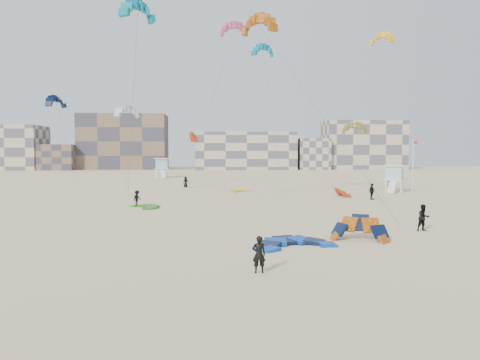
{
  "coord_description": "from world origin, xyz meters",
  "views": [
    {
      "loc": [
        -0.83,
        -23.4,
        5.42
      ],
      "look_at": [
        0.93,
        6.0,
        3.7
      ],
      "focal_mm": 35.0,
      "sensor_mm": 36.0,
      "label": 1
    }
  ],
  "objects": [
    {
      "name": "lifeguard_tower_near",
      "position": [
        24.29,
        39.58,
        1.85
      ],
      "size": [
        3.57,
        5.59,
        3.73
      ],
      "rotation": [
        0.0,
        0.0,
        -0.5
      ],
      "color": "white",
      "rests_on": "ground"
    },
    {
      "name": "condo_east",
      "position": [
        50.0,
        132.0,
        8.0
      ],
      "size": [
        26.0,
        14.0,
        16.0
      ],
      "primitive_type": "cube",
      "color": "#C0AE8D",
      "rests_on": "ground"
    },
    {
      "name": "flagpole",
      "position": [
        26.28,
        38.2,
        3.83
      ],
      "size": [
        0.59,
        0.09,
        7.26
      ],
      "color": "white",
      "rests_on": "ground"
    },
    {
      "name": "kite_ground_yellow",
      "position": [
        2.93,
        41.24,
        0.0
      ],
      "size": [
        4.06,
        4.11,
        0.76
      ],
      "primitive_type": null,
      "rotation": [
        0.1,
        0.0,
        0.6
      ],
      "color": "yellow",
      "rests_on": "ground"
    },
    {
      "name": "condo_fill_left",
      "position": [
        -50.0,
        128.0,
        4.0
      ],
      "size": [
        12.0,
        10.0,
        8.0
      ],
      "primitive_type": "cube",
      "color": "brown",
      "rests_on": "ground"
    },
    {
      "name": "kitesurfer_b",
      "position": [
        13.8,
        7.95,
        0.93
      ],
      "size": [
        0.99,
        0.82,
        1.86
      ],
      "primitive_type": "imported",
      "rotation": [
        0.0,
        0.0,
        0.14
      ],
      "color": "black",
      "rests_on": "ground"
    },
    {
      "name": "kite_ground_green",
      "position": [
        -7.47,
        22.88,
        0.0
      ],
      "size": [
        4.82,
        4.75,
        0.61
      ],
      "primitive_type": null,
      "rotation": [
        0.05,
        0.0,
        -1.02
      ],
      "color": "green",
      "rests_on": "ground"
    },
    {
      "name": "condo_west_b",
      "position": [
        -30.0,
        134.0,
        9.0
      ],
      "size": [
        28.0,
        14.0,
        18.0
      ],
      "primitive_type": "cube",
      "color": "brown",
      "rests_on": "ground"
    },
    {
      "name": "kite_fly_pink",
      "position": [
        2.28,
        43.83,
        22.78
      ],
      "size": [
        8.94,
        4.1,
        22.93
      ],
      "rotation": [
        0.0,
        0.0,
        -0.17
      ],
      "color": "#BB456A",
      "rests_on": "ground"
    },
    {
      "name": "kite_fly_red",
      "position": [
        -4.17,
        61.97,
        8.12
      ],
      "size": [
        4.11,
        5.08,
        8.66
      ],
      "rotation": [
        0.0,
        0.0,
        1.7
      ],
      "color": "#B83C18",
      "rests_on": "ground"
    },
    {
      "name": "kite_fly_yellow",
      "position": [
        26.52,
        51.55,
        23.7
      ],
      "size": [
        6.47,
        5.3,
        24.13
      ],
      "rotation": [
        0.0,
        0.0,
        -0.79
      ],
      "color": "yellow",
      "rests_on": "ground"
    },
    {
      "name": "condo_mid",
      "position": [
        10.0,
        130.0,
        6.0
      ],
      "size": [
        32.0,
        16.0,
        12.0
      ],
      "primitive_type": "cube",
      "color": "#C0AE8D",
      "rests_on": "ground"
    },
    {
      "name": "kite_ground_red_far",
      "position": [
        15.33,
        33.42,
        0.0
      ],
      "size": [
        3.18,
        3.03,
        2.98
      ],
      "primitive_type": null,
      "rotation": [
        0.68,
        0.0,
        1.59
      ],
      "color": "#B83C18",
      "rests_on": "ground"
    },
    {
      "name": "kite_fly_navy",
      "position": [
        -24.79,
        50.44,
        13.13
      ],
      "size": [
        7.49,
        9.06,
        13.59
      ],
      "rotation": [
        0.0,
        0.0,
        1.08
      ],
      "color": "#0C1338",
      "rests_on": "ground"
    },
    {
      "name": "kite_fly_teal_a",
      "position": [
        -7.49,
        20.06,
        18.12
      ],
      "size": [
        4.81,
        7.07,
        18.29
      ],
      "rotation": [
        0.0,
        0.0,
        0.78
      ],
      "color": "#067188",
      "rests_on": "ground"
    },
    {
      "name": "kite_fly_olive",
      "position": [
        17.44,
        35.94,
        8.48
      ],
      "size": [
        3.9,
        8.23,
        8.67
      ],
      "rotation": [
        0.0,
        0.0,
        -0.4
      ],
      "color": "olive",
      "rests_on": "ground"
    },
    {
      "name": "kite_fly_orange",
      "position": [
        4.5,
        30.2,
        19.8
      ],
      "size": [
        8.86,
        29.4,
        20.22
      ],
      "rotation": [
        0.0,
        0.0,
        -0.63
      ],
      "color": "orange",
      "rests_on": "ground"
    },
    {
      "name": "kite_ground_blue",
      "position": [
        3.88,
        3.23,
        0.0
      ],
      "size": [
        5.68,
        5.83,
        1.15
      ],
      "primitive_type": null,
      "rotation": [
        0.1,
        0.0,
        0.31
      ],
      "color": "#043EC3",
      "rests_on": "ground"
    },
    {
      "name": "kitesurfer_d",
      "position": [
        17.64,
        29.49,
        0.94
      ],
      "size": [
        0.66,
        1.17,
        1.89
      ],
      "primitive_type": "imported",
      "rotation": [
        0.0,
        0.0,
        1.76
      ],
      "color": "black",
      "rests_on": "ground"
    },
    {
      "name": "kite_fly_teal_b",
      "position": [
        8.27,
        60.19,
        23.41
      ],
      "size": [
        4.97,
        9.37,
        23.56
      ],
      "rotation": [
        0.0,
        0.0,
        0.33
      ],
      "color": "#067188",
      "rests_on": "ground"
    },
    {
      "name": "kitesurfer_e",
      "position": [
        -4.97,
        49.94,
        0.86
      ],
      "size": [
        0.96,
        0.77,
        1.71
      ],
      "primitive_type": "imported",
      "rotation": [
        0.0,
        0.0,
        0.3
      ],
      "color": "black",
      "rests_on": "ground"
    },
    {
      "name": "kitesurfer_f",
      "position": [
        29.25,
        54.14,
        0.94
      ],
      "size": [
        0.93,
        1.82,
        1.88
      ],
      "primitive_type": "imported",
      "rotation": [
        0.0,
        0.0,
        -1.79
      ],
      "color": "black",
      "rests_on": "ground"
    },
    {
      "name": "kitesurfer_c",
      "position": [
        -8.57,
        25.09,
        0.78
      ],
      "size": [
        1.04,
        1.16,
        1.55
      ],
      "primitive_type": "imported",
      "rotation": [
        0.0,
        0.0,
        0.98
      ],
      "color": "black",
      "rests_on": "ground"
    },
    {
      "name": "kite_fly_grey",
      "position": [
        -12.04,
        39.4,
        10.72
      ],
      "size": [
        4.61,
        10.8,
        11.09
      ],
      "rotation": [
        0.0,
        0.0,
        0.68
      ],
      "color": "silver",
      "rests_on": "ground"
    },
    {
      "name": "condo_fill_right",
      "position": [
        32.0,
        128.0,
        5.0
      ],
      "size": [
        10.0,
        10.0,
        10.0
      ],
      "primitive_type": "cube",
      "color": "#C0AE8D",
      "rests_on": "ground"
    },
    {
      "name": "kite_ground_orange",
      "position": [
        8.21,
        4.69,
        0.0
      ],
      "size": [
        4.69,
        4.64,
        3.5
      ],
      "primitive_type": null,
      "rotation": [
        0.99,
        0.0,
        -0.42
      ],
      "color": "orange",
      "rests_on": "ground"
    },
    {
      "name": "kitesurfer_main",
      "position": [
        1.27,
        -2.64,
        0.84
      ],
      "size": [
        0.62,
        0.4,
        1.69
      ],
      "primitive_type": "imported",
      "rotation": [
        0.0,
        0.0,
        3.14
      ],
      "color": "black",
      "rests_on": "ground"
    },
    {
      "name": "ground",
      "position": [
        0.0,
        0.0,
        0.0
      ],
      "size": [
        320.0,
        320.0,
        0.0
      ],
      "primitive_type": "plane",
      "color": "beige",
      "rests_on": "ground"
    },
    {
      "name": "lifeguard_tower_far",
      "position": [
        -11.9,
        79.81,
        2.11
      ],
      "size": [
        3.55,
        6.12,
        4.25
      ],
      "rotation": [
        0.0,
        0.0,
        0.2
      ],
      "color": "white",
      "rests_on": "ground"
    }
  ]
}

